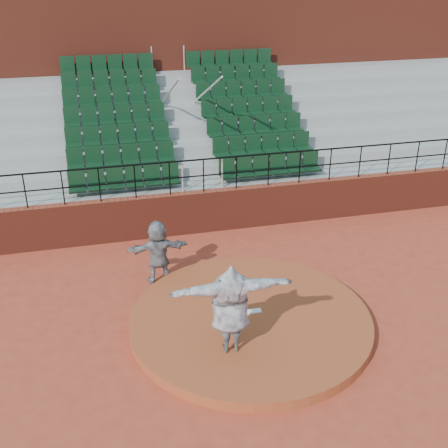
% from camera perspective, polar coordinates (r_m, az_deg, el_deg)
% --- Properties ---
extents(ground, '(90.00, 90.00, 0.00)m').
position_cam_1_polar(ground, '(13.08, 2.67, -10.22)').
color(ground, '#B03F27').
rests_on(ground, ground).
extents(pitchers_mound, '(5.50, 5.50, 0.25)m').
position_cam_1_polar(pitchers_mound, '(13.01, 2.69, -9.78)').
color(pitchers_mound, '#A54825').
rests_on(pitchers_mound, ground).
extents(pitching_rubber, '(0.60, 0.15, 0.03)m').
position_cam_1_polar(pitching_rubber, '(13.04, 2.51, -8.91)').
color(pitching_rubber, white).
rests_on(pitching_rubber, pitchers_mound).
extents(boundary_wall, '(24.00, 0.30, 1.30)m').
position_cam_1_polar(boundary_wall, '(16.95, -2.03, 1.31)').
color(boundary_wall, maroon).
rests_on(boundary_wall, ground).
extents(wall_railing, '(24.04, 0.05, 1.03)m').
position_cam_1_polar(wall_railing, '(16.43, -2.11, 5.69)').
color(wall_railing, black).
rests_on(wall_railing, boundary_wall).
extents(seating_deck, '(24.00, 5.97, 4.63)m').
position_cam_1_polar(seating_deck, '(20.01, -4.27, 7.61)').
color(seating_deck, gray).
rests_on(seating_deck, ground).
extents(press_box_facade, '(24.00, 3.00, 7.10)m').
position_cam_1_polar(press_box_facade, '(23.28, -6.21, 15.51)').
color(press_box_facade, maroon).
rests_on(press_box_facade, ground).
extents(pitcher, '(2.49, 0.77, 2.00)m').
position_cam_1_polar(pitcher, '(11.41, 0.65, -8.58)').
color(pitcher, black).
rests_on(pitcher, pitchers_mound).
extents(fielder, '(1.58, 0.51, 1.70)m').
position_cam_1_polar(fielder, '(14.35, -6.72, -2.83)').
color(fielder, black).
rests_on(fielder, ground).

